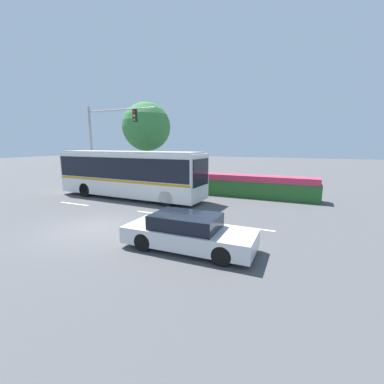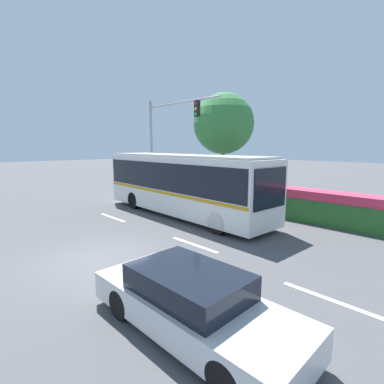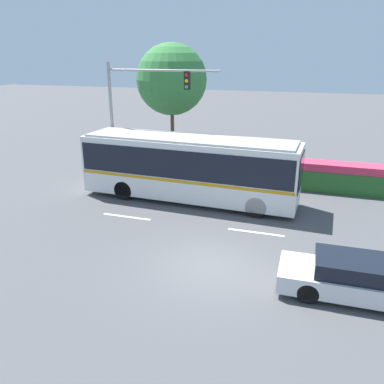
% 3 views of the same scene
% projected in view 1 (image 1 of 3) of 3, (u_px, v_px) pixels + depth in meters
% --- Properties ---
extents(ground_plane, '(140.00, 140.00, 0.00)m').
position_uv_depth(ground_plane, '(96.00, 228.00, 11.68)').
color(ground_plane, '#4C4C4F').
extents(city_bus, '(11.15, 2.99, 3.29)m').
position_uv_depth(city_bus, '(130.00, 172.00, 18.07)').
color(city_bus, silver).
rests_on(city_bus, ground).
extents(sedan_foreground, '(4.80, 1.87, 1.29)m').
position_uv_depth(sedan_foreground, '(188.00, 233.00, 9.28)').
color(sedan_foreground, silver).
rests_on(sedan_foreground, ground).
extents(traffic_light_pole, '(6.42, 0.24, 6.79)m').
position_uv_depth(traffic_light_pole, '(105.00, 135.00, 20.73)').
color(traffic_light_pole, gray).
rests_on(traffic_light_pole, ground).
extents(flowering_hedge, '(9.33, 1.27, 1.58)m').
position_uv_depth(flowering_hedge, '(250.00, 186.00, 18.55)').
color(flowering_hedge, '#286028').
rests_on(flowering_hedge, ground).
extents(street_tree_left, '(4.87, 4.87, 7.96)m').
position_uv_depth(street_tree_left, '(146.00, 127.00, 26.20)').
color(street_tree_left, brown).
rests_on(street_tree_left, ground).
extents(lane_stripe_near, '(2.40, 0.16, 0.01)m').
position_uv_depth(lane_stripe_near, '(248.00, 228.00, 11.73)').
color(lane_stripe_near, silver).
rests_on(lane_stripe_near, ground).
extents(lane_stripe_mid, '(2.40, 0.16, 0.01)m').
position_uv_depth(lane_stripe_mid, '(74.00, 204.00, 16.46)').
color(lane_stripe_mid, silver).
rests_on(lane_stripe_mid, ground).
extents(lane_stripe_far, '(2.40, 0.16, 0.01)m').
position_uv_depth(lane_stripe_far, '(156.00, 213.00, 14.15)').
color(lane_stripe_far, silver).
rests_on(lane_stripe_far, ground).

